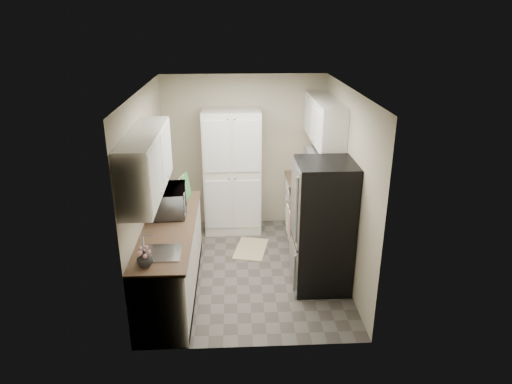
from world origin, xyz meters
TOP-DOWN VIEW (x-y plane):
  - ground at (0.00, 0.00)m, footprint 3.20×3.20m
  - room_shell at (-0.02, -0.01)m, footprint 2.64×3.24m
  - pantry_cabinet at (-0.20, 1.32)m, footprint 0.90×0.55m
  - base_cabinet_left at (-0.99, -0.43)m, footprint 0.60×2.30m
  - countertop_left at (-0.99, -0.43)m, footprint 0.63×2.33m
  - base_cabinet_right at (0.99, 1.19)m, footprint 0.60×0.80m
  - countertop_right at (0.99, 1.19)m, footprint 0.63×0.83m
  - electric_range at (0.97, 0.39)m, footprint 0.71×0.78m
  - refrigerator at (0.94, -0.41)m, footprint 0.70×0.72m
  - microwave at (-1.02, -0.05)m, footprint 0.47×0.65m
  - wine_bottle at (-1.14, 0.34)m, footprint 0.08×0.08m
  - flower_vase at (-1.11, -1.40)m, footprint 0.21×0.21m
  - cutting_board at (-0.85, 0.48)m, footprint 0.07×0.27m
  - toaster_oven at (1.09, 1.15)m, footprint 0.31×0.37m
  - fruit_basket at (1.09, 1.18)m, footprint 0.37×0.37m
  - kitchen_mat at (0.07, 0.60)m, footprint 0.59×0.79m

SIDE VIEW (x-z plane):
  - ground at x=0.00m, z-range 0.00..0.00m
  - kitchen_mat at x=0.07m, z-range 0.00..0.01m
  - base_cabinet_left at x=-0.99m, z-range 0.00..0.88m
  - base_cabinet_right at x=0.99m, z-range 0.00..0.88m
  - electric_range at x=0.97m, z-range -0.09..1.04m
  - refrigerator at x=0.94m, z-range 0.00..1.70m
  - countertop_left at x=-0.99m, z-range 0.88..0.92m
  - countertop_right at x=0.99m, z-range 0.88..0.92m
  - pantry_cabinet at x=-0.20m, z-range 0.00..2.00m
  - flower_vase at x=-1.11m, z-range 0.92..1.09m
  - toaster_oven at x=1.09m, z-range 0.92..1.12m
  - wine_bottle at x=-1.14m, z-range 0.92..1.25m
  - cutting_board at x=-0.85m, z-range 0.92..1.26m
  - microwave at x=-1.02m, z-range 0.92..1.26m
  - fruit_basket at x=1.09m, z-range 1.12..1.24m
  - room_shell at x=-0.02m, z-range 0.37..2.89m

